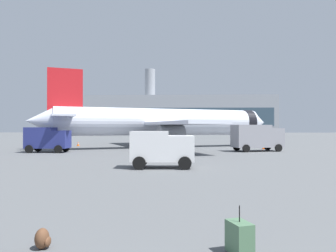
{
  "coord_description": "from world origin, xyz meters",
  "views": [
    {
      "loc": [
        0.26,
        -2.85,
        2.83
      ],
      "look_at": [
        -0.9,
        26.56,
        3.0
      ],
      "focal_mm": 35.22,
      "sensor_mm": 36.0,
      "label": 1
    }
  ],
  "objects_px": {
    "rolling_suitcase": "(239,238)",
    "fuel_truck": "(257,137)",
    "cargo_van": "(161,147)",
    "safety_cone_mid": "(78,144)",
    "safety_cone_near": "(264,147)",
    "service_truck": "(47,138)",
    "traveller_backpack": "(43,239)",
    "airplane_at_gate": "(162,122)"
  },
  "relations": [
    {
      "from": "rolling_suitcase",
      "to": "safety_cone_near",
      "type": "bearing_deg",
      "value": 75.25
    },
    {
      "from": "fuel_truck",
      "to": "rolling_suitcase",
      "type": "distance_m",
      "value": 33.83
    },
    {
      "from": "cargo_van",
      "to": "safety_cone_near",
      "type": "bearing_deg",
      "value": 59.62
    },
    {
      "from": "fuel_truck",
      "to": "rolling_suitcase",
      "type": "relative_size",
      "value": 5.84
    },
    {
      "from": "rolling_suitcase",
      "to": "fuel_truck",
      "type": "bearing_deg",
      "value": 76.53
    },
    {
      "from": "safety_cone_near",
      "to": "traveller_backpack",
      "type": "bearing_deg",
      "value": -111.2
    },
    {
      "from": "rolling_suitcase",
      "to": "cargo_van",
      "type": "bearing_deg",
      "value": 99.64
    },
    {
      "from": "service_truck",
      "to": "rolling_suitcase",
      "type": "relative_size",
      "value": 4.39
    },
    {
      "from": "safety_cone_mid",
      "to": "safety_cone_near",
      "type": "bearing_deg",
      "value": -13.45
    },
    {
      "from": "fuel_truck",
      "to": "safety_cone_near",
      "type": "height_order",
      "value": "fuel_truck"
    },
    {
      "from": "cargo_van",
      "to": "rolling_suitcase",
      "type": "height_order",
      "value": "cargo_van"
    },
    {
      "from": "airplane_at_gate",
      "to": "safety_cone_near",
      "type": "height_order",
      "value": "airplane_at_gate"
    },
    {
      "from": "fuel_truck",
      "to": "safety_cone_mid",
      "type": "bearing_deg",
      "value": 157.16
    },
    {
      "from": "cargo_van",
      "to": "rolling_suitcase",
      "type": "bearing_deg",
      "value": -80.36
    },
    {
      "from": "rolling_suitcase",
      "to": "traveller_backpack",
      "type": "height_order",
      "value": "rolling_suitcase"
    },
    {
      "from": "airplane_at_gate",
      "to": "service_truck",
      "type": "height_order",
      "value": "airplane_at_gate"
    },
    {
      "from": "airplane_at_gate",
      "to": "rolling_suitcase",
      "type": "height_order",
      "value": "airplane_at_gate"
    },
    {
      "from": "traveller_backpack",
      "to": "fuel_truck",
      "type": "bearing_deg",
      "value": 69.19
    },
    {
      "from": "safety_cone_mid",
      "to": "rolling_suitcase",
      "type": "height_order",
      "value": "rolling_suitcase"
    },
    {
      "from": "service_truck",
      "to": "safety_cone_near",
      "type": "bearing_deg",
      "value": 14.64
    },
    {
      "from": "service_truck",
      "to": "fuel_truck",
      "type": "height_order",
      "value": "fuel_truck"
    },
    {
      "from": "traveller_backpack",
      "to": "cargo_van",
      "type": "bearing_deg",
      "value": 83.24
    },
    {
      "from": "fuel_truck",
      "to": "airplane_at_gate",
      "type": "bearing_deg",
      "value": 150.34
    },
    {
      "from": "service_truck",
      "to": "safety_cone_mid",
      "type": "height_order",
      "value": "service_truck"
    },
    {
      "from": "airplane_at_gate",
      "to": "fuel_truck",
      "type": "height_order",
      "value": "airplane_at_gate"
    },
    {
      "from": "airplane_at_gate",
      "to": "traveller_backpack",
      "type": "relative_size",
      "value": 71.01
    },
    {
      "from": "service_truck",
      "to": "traveller_backpack",
      "type": "height_order",
      "value": "service_truck"
    },
    {
      "from": "fuel_truck",
      "to": "traveller_backpack",
      "type": "distance_m",
      "value": 34.98
    },
    {
      "from": "fuel_truck",
      "to": "traveller_backpack",
      "type": "xyz_separation_m",
      "value": [
        -12.41,
        -32.67,
        -1.54
      ]
    },
    {
      "from": "airplane_at_gate",
      "to": "traveller_backpack",
      "type": "bearing_deg",
      "value": -90.75
    },
    {
      "from": "fuel_truck",
      "to": "safety_cone_near",
      "type": "relative_size",
      "value": 9.22
    },
    {
      "from": "airplane_at_gate",
      "to": "service_truck",
      "type": "distance_m",
      "value": 16.05
    },
    {
      "from": "safety_cone_near",
      "to": "rolling_suitcase",
      "type": "xyz_separation_m",
      "value": [
        -9.75,
        -37.03,
        0.05
      ]
    },
    {
      "from": "safety_cone_mid",
      "to": "cargo_van",
      "type": "bearing_deg",
      "value": -62.06
    },
    {
      "from": "cargo_van",
      "to": "traveller_backpack",
      "type": "relative_size",
      "value": 9.32
    },
    {
      "from": "traveller_backpack",
      "to": "safety_cone_mid",
      "type": "bearing_deg",
      "value": 106.52
    },
    {
      "from": "airplane_at_gate",
      "to": "traveller_backpack",
      "type": "distance_m",
      "value": 39.59
    },
    {
      "from": "safety_cone_near",
      "to": "fuel_truck",
      "type": "bearing_deg",
      "value": -114.26
    },
    {
      "from": "fuel_truck",
      "to": "traveller_backpack",
      "type": "relative_size",
      "value": 13.39
    },
    {
      "from": "airplane_at_gate",
      "to": "safety_cone_near",
      "type": "xyz_separation_m",
      "value": [
        13.77,
        -2.62,
        -3.31
      ]
    },
    {
      "from": "safety_cone_mid",
      "to": "rolling_suitcase",
      "type": "relative_size",
      "value": 0.6
    },
    {
      "from": "fuel_truck",
      "to": "safety_cone_mid",
      "type": "relative_size",
      "value": 9.79
    }
  ]
}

